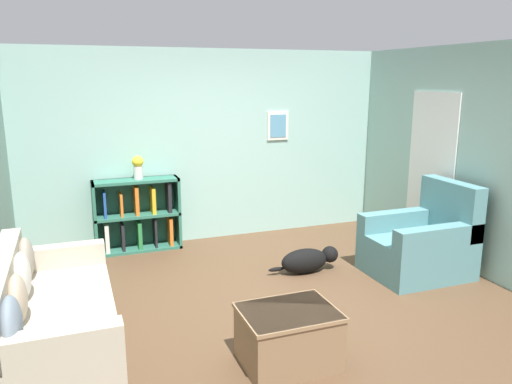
{
  "coord_description": "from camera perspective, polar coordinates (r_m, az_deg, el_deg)",
  "views": [
    {
      "loc": [
        -1.78,
        -4.37,
        2.22
      ],
      "look_at": [
        0.0,
        0.4,
        1.05
      ],
      "focal_mm": 35.0,
      "sensor_mm": 36.0,
      "label": 1
    }
  ],
  "objects": [
    {
      "name": "wall_back",
      "position": [
        6.91,
        -5.38,
        5.25
      ],
      "size": [
        5.6,
        0.13,
        2.6
      ],
      "color": "#93BCB2",
      "rests_on": "ground_plane"
    },
    {
      "name": "dog",
      "position": [
        5.88,
        5.94,
        -7.74
      ],
      "size": [
        0.86,
        0.26,
        0.29
      ],
      "color": "black",
      "rests_on": "ground_plane"
    },
    {
      "name": "coffee_table",
      "position": [
        4.08,
        3.71,
        -16.05
      ],
      "size": [
        0.74,
        0.58,
        0.46
      ],
      "color": "#846647",
      "rests_on": "ground_plane"
    },
    {
      "name": "couch",
      "position": [
        4.4,
        -22.59,
        -13.48
      ],
      "size": [
        0.88,
        1.89,
        0.86
      ],
      "color": "#B7AD99",
      "rests_on": "ground_plane"
    },
    {
      "name": "bookshelf",
      "position": [
        6.69,
        -13.35,
        -2.66
      ],
      "size": [
        1.09,
        0.31,
        0.95
      ],
      "color": "#2D6B56",
      "rests_on": "ground_plane"
    },
    {
      "name": "wall_right",
      "position": [
        6.23,
        23.9,
        3.28
      ],
      "size": [
        0.16,
        5.0,
        2.6
      ],
      "color": "#93BCB2",
      "rests_on": "ground_plane"
    },
    {
      "name": "ground_plane",
      "position": [
        5.21,
        1.58,
        -12.26
      ],
      "size": [
        14.0,
        14.0,
        0.0
      ],
      "primitive_type": "plane",
      "color": "brown"
    },
    {
      "name": "vase",
      "position": [
        6.53,
        -13.35,
        2.91
      ],
      "size": [
        0.15,
        0.15,
        0.3
      ],
      "color": "silver",
      "rests_on": "bookshelf"
    },
    {
      "name": "recliner_chair",
      "position": [
        6.07,
        18.43,
        -5.63
      ],
      "size": [
        1.07,
        0.87,
        1.06
      ],
      "color": "slate",
      "rests_on": "ground_plane"
    }
  ]
}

